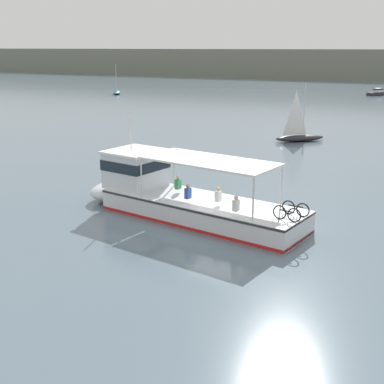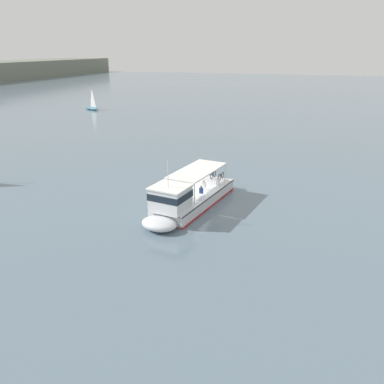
{
  "view_description": "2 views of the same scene",
  "coord_description": "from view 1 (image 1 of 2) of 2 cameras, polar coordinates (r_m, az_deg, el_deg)",
  "views": [
    {
      "loc": [
        9.4,
        -22.68,
        8.51
      ],
      "look_at": [
        -1.38,
        -0.11,
        1.4
      ],
      "focal_mm": 47.92,
      "sensor_mm": 36.0,
      "label": 1
    },
    {
      "loc": [
        -33.3,
        -9.81,
        13.5
      ],
      "look_at": [
        -1.38,
        -0.11,
        1.4
      ],
      "focal_mm": 37.11,
      "sensor_mm": 36.0,
      "label": 2
    }
  ],
  "objects": [
    {
      "name": "ground_plane",
      "position": [
        25.98,
        2.86,
        -3.27
      ],
      "size": [
        400.0,
        400.0,
        0.0
      ],
      "primitive_type": "plane",
      "color": "slate"
    },
    {
      "name": "ferry_main",
      "position": [
        26.7,
        -1.76,
        -0.44
      ],
      "size": [
        13.05,
        5.38,
        5.32
      ],
      "color": "silver",
      "rests_on": "ground"
    },
    {
      "name": "motorboat_horizon_east",
      "position": [
        100.22,
        19.85,
        10.39
      ],
      "size": [
        2.9,
        3.77,
        1.26
      ],
      "color": "#232328",
      "rests_on": "ground"
    },
    {
      "name": "sailboat_near_starboard",
      "position": [
        49.01,
        11.85,
        6.18
      ],
      "size": [
        4.58,
        4.16,
        5.4
      ],
      "color": "#232328",
      "rests_on": "ground"
    },
    {
      "name": "sailboat_far_right",
      "position": [
        98.41,
        -8.38,
        11.06
      ],
      "size": [
        3.71,
        4.82,
        5.4
      ],
      "color": "teal",
      "rests_on": "ground"
    }
  ]
}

